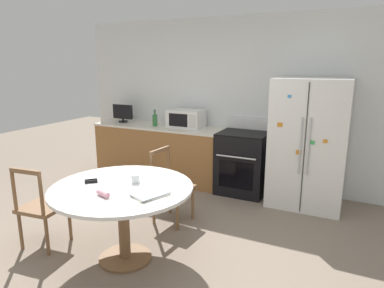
{
  "coord_description": "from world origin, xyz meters",
  "views": [
    {
      "loc": [
        1.84,
        -2.48,
        1.91
      ],
      "look_at": [
        0.07,
        1.15,
        0.95
      ],
      "focal_mm": 32.0,
      "sensor_mm": 36.0,
      "label": 1
    }
  ],
  "objects_px": {
    "countertop_tv": "(123,113)",
    "candle_glass": "(135,179)",
    "dining_chair_far": "(171,187)",
    "refrigerator": "(309,143)",
    "microwave": "(186,119)",
    "counter_bottle": "(155,120)",
    "wallet": "(91,179)",
    "oven_range": "(243,162)",
    "dining_chair_left": "(42,208)"
  },
  "relations": [
    {
      "from": "countertop_tv",
      "to": "candle_glass",
      "type": "height_order",
      "value": "countertop_tv"
    },
    {
      "from": "countertop_tv",
      "to": "dining_chair_far",
      "type": "relative_size",
      "value": 0.42
    },
    {
      "from": "refrigerator",
      "to": "microwave",
      "type": "distance_m",
      "value": 1.92
    },
    {
      "from": "counter_bottle",
      "to": "wallet",
      "type": "relative_size",
      "value": 1.54
    },
    {
      "from": "oven_range",
      "to": "wallet",
      "type": "xyz_separation_m",
      "value": [
        -0.83,
        -2.3,
        0.33
      ]
    },
    {
      "from": "dining_chair_far",
      "to": "candle_glass",
      "type": "distance_m",
      "value": 0.89
    },
    {
      "from": "oven_range",
      "to": "dining_chair_left",
      "type": "distance_m",
      "value": 2.82
    },
    {
      "from": "countertop_tv",
      "to": "wallet",
      "type": "xyz_separation_m",
      "value": [
        1.38,
        -2.35,
        -0.27
      ]
    },
    {
      "from": "refrigerator",
      "to": "dining_chair_left",
      "type": "height_order",
      "value": "refrigerator"
    },
    {
      "from": "dining_chair_left",
      "to": "candle_glass",
      "type": "relative_size",
      "value": 10.7
    },
    {
      "from": "microwave",
      "to": "dining_chair_far",
      "type": "distance_m",
      "value": 1.61
    },
    {
      "from": "countertop_tv",
      "to": "wallet",
      "type": "bearing_deg",
      "value": -59.52
    },
    {
      "from": "counter_bottle",
      "to": "wallet",
      "type": "height_order",
      "value": "counter_bottle"
    },
    {
      "from": "oven_range",
      "to": "dining_chair_far",
      "type": "bearing_deg",
      "value": -109.81
    },
    {
      "from": "counter_bottle",
      "to": "candle_glass",
      "type": "xyz_separation_m",
      "value": [
        1.09,
        -2.1,
        -0.2
      ]
    },
    {
      "from": "microwave",
      "to": "candle_glass",
      "type": "distance_m",
      "value": 2.29
    },
    {
      "from": "counter_bottle",
      "to": "dining_chair_far",
      "type": "relative_size",
      "value": 0.3
    },
    {
      "from": "oven_range",
      "to": "wallet",
      "type": "bearing_deg",
      "value": -109.92
    },
    {
      "from": "counter_bottle",
      "to": "wallet",
      "type": "distance_m",
      "value": 2.37
    },
    {
      "from": "counter_bottle",
      "to": "wallet",
      "type": "bearing_deg",
      "value": -73.44
    },
    {
      "from": "candle_glass",
      "to": "microwave",
      "type": "bearing_deg",
      "value": 104.39
    },
    {
      "from": "refrigerator",
      "to": "oven_range",
      "type": "xyz_separation_m",
      "value": [
        -0.92,
        0.05,
        -0.39
      ]
    },
    {
      "from": "refrigerator",
      "to": "wallet",
      "type": "xyz_separation_m",
      "value": [
        -1.75,
        -2.25,
        -0.06
      ]
    },
    {
      "from": "candle_glass",
      "to": "counter_bottle",
      "type": "bearing_deg",
      "value": 117.35
    },
    {
      "from": "refrigerator",
      "to": "counter_bottle",
      "type": "bearing_deg",
      "value": 179.6
    },
    {
      "from": "refrigerator",
      "to": "dining_chair_far",
      "type": "height_order",
      "value": "refrigerator"
    },
    {
      "from": "dining_chair_far",
      "to": "candle_glass",
      "type": "height_order",
      "value": "dining_chair_far"
    },
    {
      "from": "oven_range",
      "to": "microwave",
      "type": "distance_m",
      "value": 1.14
    },
    {
      "from": "refrigerator",
      "to": "candle_glass",
      "type": "height_order",
      "value": "refrigerator"
    },
    {
      "from": "refrigerator",
      "to": "countertop_tv",
      "type": "xyz_separation_m",
      "value": [
        -3.13,
        0.1,
        0.2
      ]
    },
    {
      "from": "refrigerator",
      "to": "dining_chair_far",
      "type": "distance_m",
      "value": 1.94
    },
    {
      "from": "oven_range",
      "to": "microwave",
      "type": "relative_size",
      "value": 1.94
    },
    {
      "from": "oven_range",
      "to": "wallet",
      "type": "relative_size",
      "value": 6.19
    },
    {
      "from": "refrigerator",
      "to": "microwave",
      "type": "bearing_deg",
      "value": 176.28
    },
    {
      "from": "counter_bottle",
      "to": "dining_chair_left",
      "type": "distance_m",
      "value": 2.47
    },
    {
      "from": "countertop_tv",
      "to": "dining_chair_far",
      "type": "distance_m",
      "value": 2.3
    },
    {
      "from": "microwave",
      "to": "dining_chair_left",
      "type": "relative_size",
      "value": 0.62
    },
    {
      "from": "refrigerator",
      "to": "oven_range",
      "type": "height_order",
      "value": "refrigerator"
    },
    {
      "from": "refrigerator",
      "to": "counter_bottle",
      "type": "distance_m",
      "value": 2.43
    },
    {
      "from": "dining_chair_far",
      "to": "dining_chair_left",
      "type": "relative_size",
      "value": 1.0
    },
    {
      "from": "refrigerator",
      "to": "wallet",
      "type": "height_order",
      "value": "refrigerator"
    },
    {
      "from": "oven_range",
      "to": "candle_glass",
      "type": "relative_size",
      "value": 12.81
    },
    {
      "from": "oven_range",
      "to": "refrigerator",
      "type": "bearing_deg",
      "value": -3.39
    },
    {
      "from": "dining_chair_far",
      "to": "wallet",
      "type": "relative_size",
      "value": 5.17
    },
    {
      "from": "refrigerator",
      "to": "microwave",
      "type": "relative_size",
      "value": 3.1
    },
    {
      "from": "counter_bottle",
      "to": "dining_chair_left",
      "type": "relative_size",
      "value": 0.3
    },
    {
      "from": "dining_chair_left",
      "to": "counter_bottle",
      "type": "bearing_deg",
      "value": 85.87
    },
    {
      "from": "counter_bottle",
      "to": "oven_range",
      "type": "bearing_deg",
      "value": 1.42
    },
    {
      "from": "candle_glass",
      "to": "wallet",
      "type": "xyz_separation_m",
      "value": [
        -0.41,
        -0.17,
        -0.01
      ]
    },
    {
      "from": "microwave",
      "to": "dining_chair_far",
      "type": "xyz_separation_m",
      "value": [
        0.51,
        -1.4,
        -0.61
      ]
    }
  ]
}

